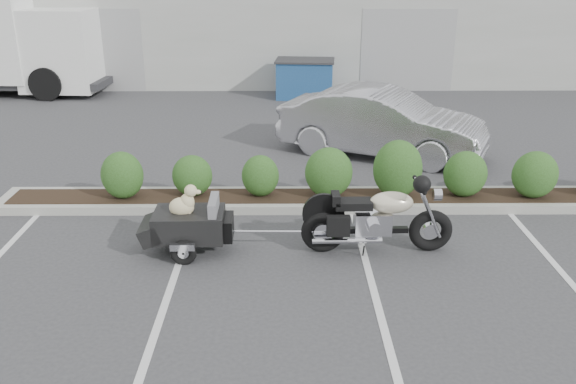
{
  "coord_description": "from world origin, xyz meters",
  "views": [
    {
      "loc": [
        0.02,
        -7.85,
        4.12
      ],
      "look_at": [
        0.08,
        0.86,
        0.75
      ],
      "focal_mm": 38.0,
      "sensor_mm": 36.0,
      "label": 1
    }
  ],
  "objects_px": {
    "pet_trailer": "(188,223)",
    "dumpster": "(305,78)",
    "sedan": "(382,123)",
    "motorcycle": "(377,219)"
  },
  "relations": [
    {
      "from": "motorcycle",
      "to": "pet_trailer",
      "type": "distance_m",
      "value": 2.78
    },
    {
      "from": "pet_trailer",
      "to": "motorcycle",
      "type": "bearing_deg",
      "value": -1.38
    },
    {
      "from": "motorcycle",
      "to": "sedan",
      "type": "xyz_separation_m",
      "value": [
        0.77,
        4.75,
        0.22
      ]
    },
    {
      "from": "pet_trailer",
      "to": "dumpster",
      "type": "xyz_separation_m",
      "value": [
        2.07,
        10.65,
        0.14
      ]
    },
    {
      "from": "sedan",
      "to": "dumpster",
      "type": "relative_size",
      "value": 2.35
    },
    {
      "from": "sedan",
      "to": "dumpster",
      "type": "height_order",
      "value": "sedan"
    },
    {
      "from": "motorcycle",
      "to": "sedan",
      "type": "height_order",
      "value": "sedan"
    },
    {
      "from": "pet_trailer",
      "to": "dumpster",
      "type": "height_order",
      "value": "dumpster"
    },
    {
      "from": "motorcycle",
      "to": "dumpster",
      "type": "height_order",
      "value": "motorcycle"
    },
    {
      "from": "sedan",
      "to": "motorcycle",
      "type": "bearing_deg",
      "value": -163.75
    }
  ]
}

